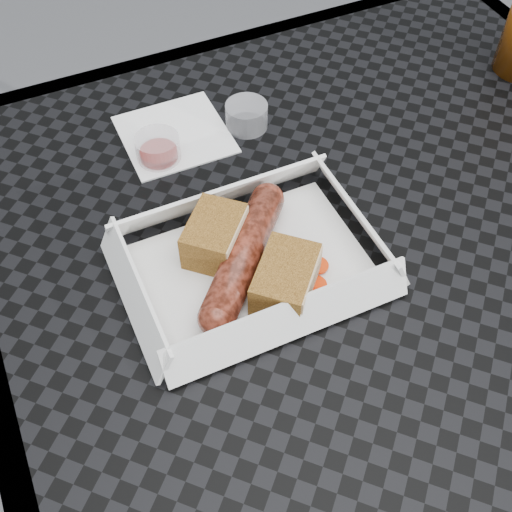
# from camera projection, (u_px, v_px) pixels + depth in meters

# --- Properties ---
(ground) EXTENTS (60.00, 60.00, 0.00)m
(ground) POSITION_uv_depth(u_px,v_px,m) (320.00, 484.00, 1.24)
(ground) COLOR #565659
(ground) RESTS_ON ground
(patio_table) EXTENTS (0.80, 0.80, 0.74)m
(patio_table) POSITION_uv_depth(u_px,v_px,m) (367.00, 283.00, 0.72)
(patio_table) COLOR black
(patio_table) RESTS_ON ground
(food_tray) EXTENTS (0.22, 0.15, 0.00)m
(food_tray) POSITION_uv_depth(u_px,v_px,m) (252.00, 266.00, 0.63)
(food_tray) COLOR white
(food_tray) RESTS_ON patio_table
(bratwurst) EXTENTS (0.14, 0.15, 0.03)m
(bratwurst) POSITION_uv_depth(u_px,v_px,m) (244.00, 255.00, 0.62)
(bratwurst) COLOR maroon
(bratwurst) RESTS_ON food_tray
(bread_near) EXTENTS (0.08, 0.08, 0.04)m
(bread_near) POSITION_uv_depth(u_px,v_px,m) (214.00, 236.00, 0.63)
(bread_near) COLOR brown
(bread_near) RESTS_ON food_tray
(bread_far) EXTENTS (0.09, 0.09, 0.04)m
(bread_far) POSITION_uv_depth(u_px,v_px,m) (285.00, 279.00, 0.60)
(bread_far) COLOR brown
(bread_far) RESTS_ON food_tray
(veg_garnish) EXTENTS (0.03, 0.03, 0.00)m
(veg_garnish) POSITION_uv_depth(u_px,v_px,m) (311.00, 276.00, 0.62)
(veg_garnish) COLOR #EE380A
(veg_garnish) RESTS_ON food_tray
(napkin) EXTENTS (0.12, 0.12, 0.00)m
(napkin) POSITION_uv_depth(u_px,v_px,m) (175.00, 134.00, 0.75)
(napkin) COLOR white
(napkin) RESTS_ON patio_table
(condiment_cup_sauce) EXTENTS (0.05, 0.05, 0.03)m
(condiment_cup_sauce) POSITION_uv_depth(u_px,v_px,m) (158.00, 149.00, 0.72)
(condiment_cup_sauce) COLOR maroon
(condiment_cup_sauce) RESTS_ON patio_table
(condiment_cup_empty) EXTENTS (0.05, 0.05, 0.03)m
(condiment_cup_empty) POSITION_uv_depth(u_px,v_px,m) (247.00, 116.00, 0.75)
(condiment_cup_empty) COLOR silver
(condiment_cup_empty) RESTS_ON patio_table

